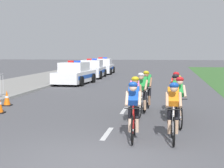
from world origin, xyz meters
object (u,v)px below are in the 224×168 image
Objects in this scene: police_car_nearest at (75,74)px; traffic_cone_near at (7,98)px; police_car_third at (103,67)px; cyclist_third at (135,100)px; cyclist_fourth at (178,101)px; cyclist_seventh at (147,90)px; cyclist_sixth at (175,96)px; cyclist_fifth at (142,93)px; cyclist_lead at (133,110)px; police_car_second at (92,70)px; cyclist_second at (173,111)px; cyclist_eighth at (176,92)px.

traffic_cone_near is (-0.37, -9.97, -0.37)m from police_car_nearest.
police_car_third is (0.00, 11.12, 0.00)m from police_car_nearest.
cyclist_fourth is at bearing 2.58° from cyclist_third.
cyclist_sixth is at bearing -61.04° from cyclist_seventh.
police_car_nearest is 7.08× the size of traffic_cone_near.
cyclist_fourth is at bearing -63.74° from police_car_nearest.
cyclist_fifth is 1.23m from cyclist_seventh.
police_car_nearest is at bearing 117.89° from cyclist_seventh.
cyclist_seventh is (0.07, 4.87, 0.00)m from cyclist_lead.
cyclist_fourth is 20.17m from police_car_second.
police_car_third is at bearing 89.00° from traffic_cone_near.
cyclist_second is 27.02m from police_car_third.
cyclist_sixth is 19.12m from police_car_second.
police_car_second reaches higher than traffic_cone_near.
traffic_cone_near is at bearing 154.75° from cyclist_fourth.
cyclist_lead is at bearing -110.36° from cyclist_sixth.
police_car_second is (0.00, 5.87, 0.00)m from police_car_nearest.
police_car_nearest is (-5.23, 13.28, -0.11)m from cyclist_third.
cyclist_fifth is at bearing -72.93° from police_car_second.
cyclist_fourth is 3.16m from cyclist_seventh.
cyclist_fourth is 1.00× the size of cyclist_sixth.
cyclist_second is 0.39× the size of police_car_second.
police_car_nearest is at bearing 109.50° from cyclist_lead.
cyclist_eighth is at bearing -73.42° from police_car_third.
cyclist_second is 16.43m from police_car_nearest.
police_car_nearest reaches higher than cyclist_fifth.
cyclist_eighth is 22.84m from police_car_third.
cyclist_third and cyclist_fourth have the same top height.
cyclist_second is at bearing -67.26° from police_car_nearest.
cyclist_second is at bearing -59.05° from cyclist_third.
police_car_second is (-6.52, 19.09, -0.11)m from cyclist_fourth.
police_car_third reaches higher than cyclist_sixth.
cyclist_seventh is 5.82m from traffic_cone_near.
cyclist_seventh is (-0.92, 4.90, 0.00)m from cyclist_second.
cyclist_fifth is 0.38× the size of police_car_nearest.
cyclist_sixth and cyclist_seventh have the same top height.
cyclist_sixth is (0.11, 3.03, 0.00)m from cyclist_second.
cyclist_second is 4.99m from cyclist_seventh.
police_car_third reaches higher than cyclist_third.
cyclist_seventh is at bearing 118.96° from cyclist_sixth.
cyclist_fourth and cyclist_fifth have the same top height.
cyclist_fourth is 0.38× the size of police_car_third.
police_car_nearest is (-5.35, 15.12, -0.11)m from cyclist_lead.
cyclist_sixth is 1.00× the size of cyclist_seventh.
cyclist_lead is 21.66m from police_car_second.
cyclist_sixth is at bearing -29.64° from cyclist_fifth.
cyclist_second is at bearing -95.06° from cyclist_fourth.
cyclist_third is at bearing -68.51° from police_car_nearest.
police_car_third is at bearing 103.58° from cyclist_second.
police_car_third is (-5.42, 21.37, -0.11)m from cyclist_seventh.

